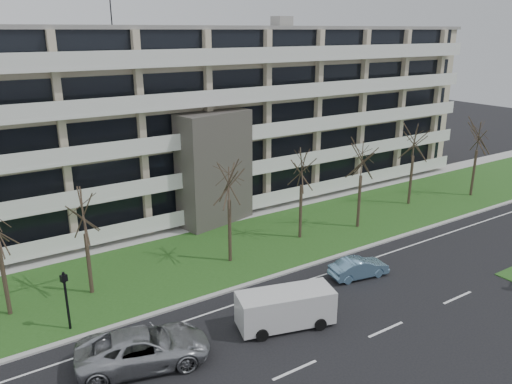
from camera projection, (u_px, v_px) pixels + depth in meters
ground at (386, 330)px, 26.16m from camera, size 160.00×160.00×0.00m
grass_verge at (252, 244)px, 36.50m from camera, size 90.00×10.00×0.06m
curb at (293, 270)px, 32.51m from camera, size 90.00×0.35×0.12m
sidewalk at (216, 221)px, 40.88m from camera, size 90.00×2.00×0.08m
lane_edge_line at (308, 280)px, 31.34m from camera, size 90.00×0.12×0.01m
apartment_building at (176, 117)px, 43.95m from camera, size 60.50×15.10×18.75m
silver_pickup at (144, 348)px, 23.24m from camera, size 6.71×4.35×1.72m
blue_sedan at (359, 268)px, 31.57m from camera, size 4.03×2.00×1.27m
white_van at (287, 305)px, 26.21m from camera, size 5.42×3.20×1.98m
pedestrian_signal at (66, 294)px, 25.52m from camera, size 0.38×0.34×3.34m
tree_2 at (83, 210)px, 28.16m from camera, size 3.41×3.41×6.81m
tree_3 at (229, 175)px, 32.00m from camera, size 3.93×3.93×7.86m
tree_4 at (302, 164)px, 35.91m from camera, size 3.73×3.73×7.46m
tree_5 at (362, 155)px, 37.92m from camera, size 3.81×3.81×7.62m
tree_6 at (415, 136)px, 43.09m from camera, size 3.99×3.99×7.97m
tree_7 at (479, 132)px, 45.41m from camera, size 3.94×3.94×7.87m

